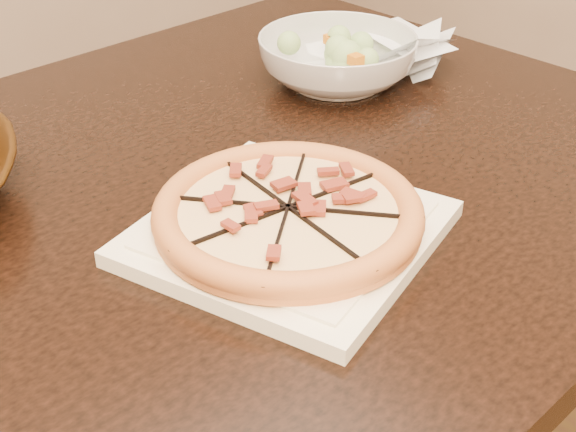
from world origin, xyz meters
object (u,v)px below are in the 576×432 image
Objects in this scene: plate at (288,232)px; pizza at (288,213)px; salad_bowl at (337,61)px; dining_table at (146,286)px.

plate is 0.02m from pizza.
salad_bowl is (0.31, 0.28, 0.03)m from plate.
pizza is at bearing 157.82° from plate.
plate is at bearing -22.18° from pizza.
salad_bowl reaches higher than plate.
plate is 1.29× the size of pizza.
dining_table is 6.66× the size of salad_bowl.
salad_bowl reaches higher than dining_table.
dining_table is at bearing -160.86° from salad_bowl.
pizza is at bearing -53.58° from dining_table.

